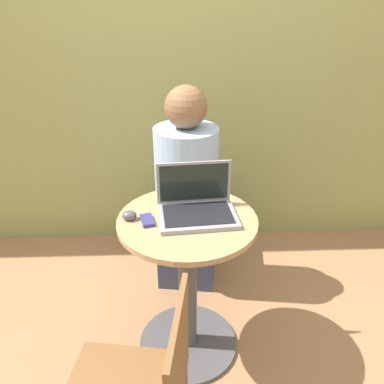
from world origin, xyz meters
name	(u,v)px	position (x,y,z in m)	size (l,w,h in m)	color
ground_plane	(188,343)	(0.00, 0.00, 0.00)	(12.00, 12.00, 0.00)	#9E704C
back_wall	(182,53)	(0.00, 1.04, 1.30)	(7.00, 0.05, 2.60)	#939956
round_table	(188,274)	(0.00, 0.00, 0.46)	(0.60, 0.60, 0.76)	#4C4C51
laptop	(197,206)	(0.04, 0.03, 0.80)	(0.35, 0.27, 0.21)	gray
cell_phone	(147,220)	(-0.17, -0.02, 0.77)	(0.07, 0.10, 0.02)	navy
computer_mouse	(129,215)	(-0.25, 0.00, 0.78)	(0.06, 0.05, 0.04)	#4C4C51
person_seated	(188,204)	(0.02, 0.57, 0.51)	(0.40, 0.56, 1.22)	#3D4766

